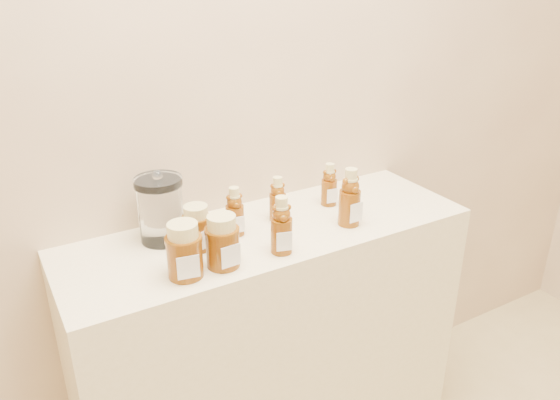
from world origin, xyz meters
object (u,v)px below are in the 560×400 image
bear_bottle_back_left (235,208)px  glass_canister (160,207)px  display_table (271,353)px  bear_bottle_front_left (282,221)px  honey_jar_left (184,250)px

bear_bottle_back_left → glass_canister: bearing=164.4°
display_table → bear_bottle_front_left: bearing=-106.8°
honey_jar_left → glass_canister: (0.01, 0.21, 0.03)m
display_table → bear_bottle_back_left: bearing=166.6°
bear_bottle_back_left → glass_canister: (-0.19, 0.07, 0.02)m
display_table → honey_jar_left: honey_jar_left is taller
display_table → glass_canister: (-0.29, 0.09, 0.55)m
bear_bottle_front_left → glass_canister: size_ratio=0.90×
honey_jar_left → glass_canister: bearing=96.7°
honey_jar_left → bear_bottle_front_left: bearing=7.5°
bear_bottle_back_left → honey_jar_left: bear_bottle_back_left is taller
glass_canister → display_table: bearing=-18.3°
bear_bottle_back_left → glass_canister: size_ratio=0.81×
bear_bottle_front_left → honey_jar_left: size_ratio=1.26×
honey_jar_left → glass_canister: size_ratio=0.72×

